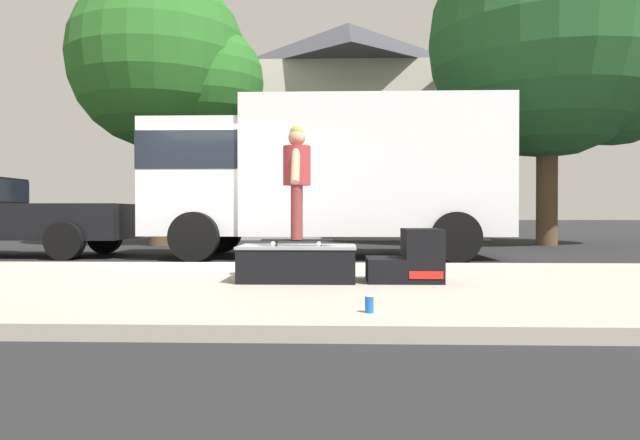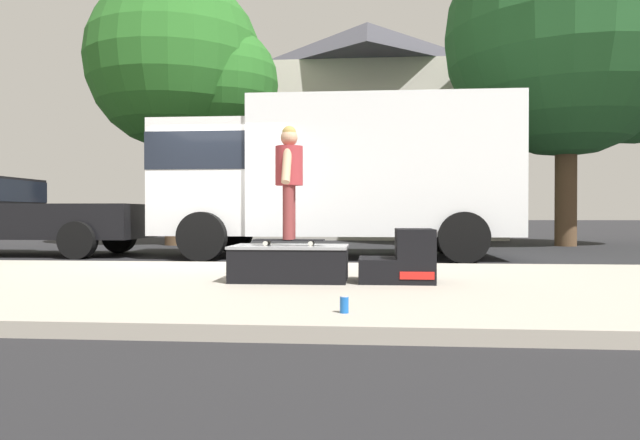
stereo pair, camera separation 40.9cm
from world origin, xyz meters
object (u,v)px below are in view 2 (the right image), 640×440
at_px(kicker_ramp, 403,260).
at_px(box_truck, 333,172).
at_px(skateboard, 289,240).
at_px(street_tree_main, 581,43).
at_px(pickup_truck_black, 2,212).
at_px(soda_can, 344,305).
at_px(skater_kid, 289,173).
at_px(street_tree_neighbour, 185,68).
at_px(skate_box, 290,262).

xyz_separation_m(kicker_ramp, box_truck, (-1.09, 5.13, 1.34)).
bearing_deg(skateboard, box_truck, 88.14).
distance_m(kicker_ramp, street_tree_main, 12.04).
bearing_deg(pickup_truck_black, street_tree_main, 18.53).
bearing_deg(soda_can, skateboard, 109.04).
height_order(skater_kid, pickup_truck_black, skater_kid).
height_order(kicker_ramp, street_tree_neighbour, street_tree_neighbour).
bearing_deg(pickup_truck_black, skater_kid, -37.34).
bearing_deg(pickup_truck_black, street_tree_neighbour, 56.79).
xyz_separation_m(pickup_truck_black, street_tree_main, (13.27, 4.45, 4.51)).
relative_size(skate_box, kicker_ramp, 1.59).
xyz_separation_m(kicker_ramp, soda_can, (-0.56, -2.05, -0.18)).
height_order(soda_can, street_tree_neighbour, street_tree_neighbour).
height_order(soda_can, box_truck, box_truck).
height_order(skater_kid, street_tree_neighbour, street_tree_neighbour).
xyz_separation_m(skate_box, skateboard, (-0.01, -0.03, 0.24)).
distance_m(skateboard, soda_can, 2.17).
xyz_separation_m(skateboard, street_tree_neighbour, (-4.16, 9.18, 4.29)).
height_order(skateboard, skater_kid, skater_kid).
bearing_deg(street_tree_neighbour, kicker_ramp, -59.42).
bearing_deg(skater_kid, skate_box, 77.48).
height_order(box_truck, pickup_truck_black, box_truck).
bearing_deg(soda_can, kicker_ramp, 74.82).
height_order(skate_box, kicker_ramp, kicker_ramp).
height_order(kicker_ramp, soda_can, kicker_ramp).
bearing_deg(kicker_ramp, street_tree_main, 61.37).
xyz_separation_m(skateboard, soda_can, (0.70, -2.02, -0.39)).
relative_size(pickup_truck_black, street_tree_neighbour, 0.77).
distance_m(pickup_truck_black, street_tree_neighbour, 6.22).
bearing_deg(street_tree_neighbour, skater_kid, -65.64).
relative_size(kicker_ramp, soda_can, 6.42).
bearing_deg(skate_box, street_tree_neighbour, 114.45).
height_order(box_truck, street_tree_main, street_tree_main).
relative_size(box_truck, street_tree_main, 0.79).
relative_size(kicker_ramp, box_truck, 0.12).
height_order(soda_can, pickup_truck_black, pickup_truck_black).
relative_size(skate_box, pickup_truck_black, 0.23).
bearing_deg(street_tree_main, pickup_truck_black, -161.47).
bearing_deg(street_tree_main, kicker_ramp, -118.63).
bearing_deg(soda_can, skate_box, 108.67).
xyz_separation_m(kicker_ramp, street_tree_main, (5.24, 9.59, 5.05)).
xyz_separation_m(soda_can, pickup_truck_black, (-7.48, 7.19, 0.71)).
bearing_deg(kicker_ramp, soda_can, -105.18).
bearing_deg(skater_kid, kicker_ramp, 1.18).
bearing_deg(skate_box, kicker_ramp, -0.02).
relative_size(street_tree_main, street_tree_neighbour, 1.19).
distance_m(skate_box, pickup_truck_black, 8.53).
relative_size(skate_box, street_tree_main, 0.15).
distance_m(pickup_truck_black, street_tree_main, 14.70).
distance_m(soda_can, street_tree_main, 14.01).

